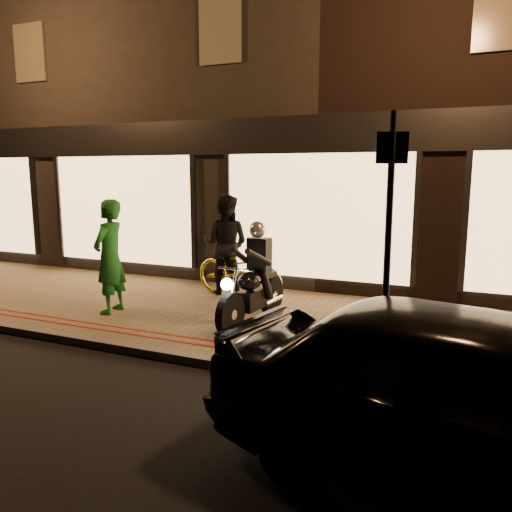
{
  "coord_description": "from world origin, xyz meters",
  "views": [
    {
      "loc": [
        2.71,
        -5.24,
        2.46
      ],
      "look_at": [
        -0.45,
        2.12,
        1.1
      ],
      "focal_mm": 35.0,
      "sensor_mm": 36.0,
      "label": 1
    }
  ],
  "objects": [
    {
      "name": "bicycle_gold",
      "position": [
        -1.18,
        3.02,
        0.64
      ],
      "size": [
        2.1,
        1.17,
        1.05
      ],
      "primitive_type": "imported",
      "rotation": [
        0.0,
        0.0,
        1.32
      ],
      "color": "gold",
      "rests_on": "sidewalk"
    },
    {
      "name": "ground",
      "position": [
        0.0,
        0.0,
        0.0
      ],
      "size": [
        90.0,
        90.0,
        0.0
      ],
      "primitive_type": "plane",
      "color": "black",
      "rests_on": "ground"
    },
    {
      "name": "kerb_stone",
      "position": [
        0.0,
        0.05,
        0.06
      ],
      "size": [
        50.0,
        0.14,
        0.12
      ],
      "primitive_type": "cube",
      "color": "#59544C",
      "rests_on": "ground"
    },
    {
      "name": "building_row",
      "position": [
        -0.0,
        8.99,
        4.25
      ],
      "size": [
        48.0,
        10.11,
        8.5
      ],
      "color": "black",
      "rests_on": "ground"
    },
    {
      "name": "motorcycle",
      "position": [
        -0.28,
        1.64,
        0.73
      ],
      "size": [
        0.61,
        1.94,
        1.59
      ],
      "rotation": [
        0.0,
        0.0,
        -0.1
      ],
      "color": "black",
      "rests_on": "sidewalk"
    },
    {
      "name": "parked_car",
      "position": [
        2.92,
        -1.35,
        0.75
      ],
      "size": [
        4.65,
        2.58,
        1.5
      ],
      "primitive_type": "imported",
      "rotation": [
        0.0,
        0.0,
        1.38
      ],
      "color": "black",
      "rests_on": "ground"
    },
    {
      "name": "person_green",
      "position": [
        -2.73,
        1.28,
        1.07
      ],
      "size": [
        0.53,
        0.74,
        1.9
      ],
      "primitive_type": "imported",
      "rotation": [
        0.0,
        0.0,
        -1.46
      ],
      "color": "#1C6924",
      "rests_on": "sidewalk"
    },
    {
      "name": "red_kerb_lines",
      "position": [
        0.0,
        0.55,
        0.12
      ],
      "size": [
        50.0,
        0.26,
        0.01
      ],
      "color": "maroon",
      "rests_on": "sidewalk"
    },
    {
      "name": "sign_post",
      "position": [
        1.87,
        0.56,
        1.8
      ],
      "size": [
        0.35,
        0.12,
        3.0
      ],
      "rotation": [
        0.0,
        0.0,
        0.25
      ],
      "color": "black",
      "rests_on": "sidewalk"
    },
    {
      "name": "sidewalk",
      "position": [
        0.0,
        2.0,
        0.06
      ],
      "size": [
        50.0,
        4.0,
        0.12
      ],
      "primitive_type": "cube",
      "color": "brown",
      "rests_on": "ground"
    },
    {
      "name": "person_dark",
      "position": [
        -1.57,
        3.24,
        1.07
      ],
      "size": [
        0.98,
        0.79,
        1.91
      ],
      "primitive_type": "imported",
      "rotation": [
        0.0,
        0.0,
        3.22
      ],
      "color": "black",
      "rests_on": "sidewalk"
    }
  ]
}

